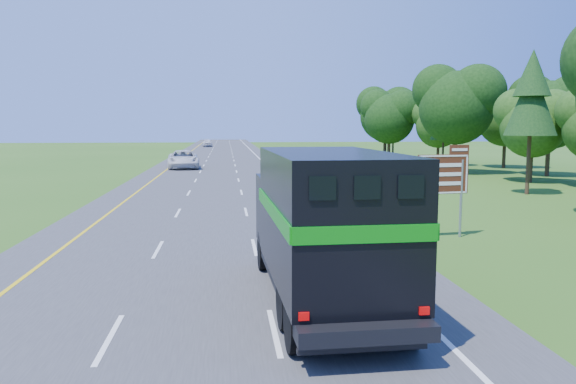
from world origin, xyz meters
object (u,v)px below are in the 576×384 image
Objects in this scene: white_suv at (183,159)px; far_car at (207,143)px; exit_sign at (444,178)px; horse_truck at (323,223)px.

far_car is (0.59, 63.28, -0.12)m from white_suv.
far_car is 104.03m from exit_sign.
horse_truck is 1.30× the size of white_suv.
white_suv is at bearing 96.92° from horse_truck.
white_suv is at bearing -94.84° from far_car.
horse_truck is 48.65m from white_suv.
horse_truck reaches higher than exit_sign.
white_suv is 63.28m from far_car.
exit_sign is at bearing -87.07° from far_car.
horse_truck is at bearing -90.93° from far_car.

